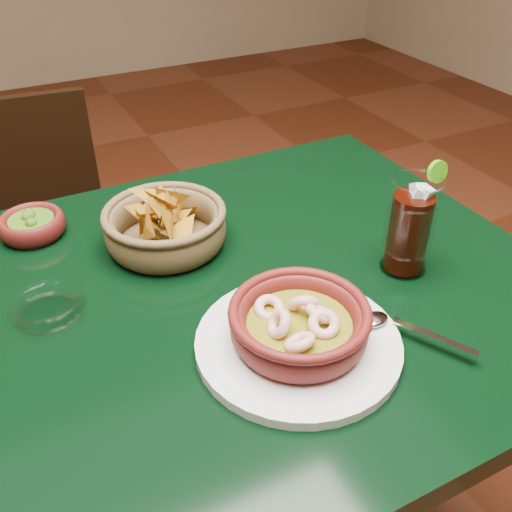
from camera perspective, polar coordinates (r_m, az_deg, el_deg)
name	(u,v)px	position (r m, az deg, el deg)	size (l,w,h in m)	color
dining_table	(169,358)	(0.90, -8.67, -10.01)	(1.20, 0.80, 0.75)	black
dining_chair	(42,252)	(1.56, -20.61, 0.39)	(0.41, 0.41, 0.82)	black
shrimp_plate	(299,329)	(0.74, 4.35, -7.28)	(0.33, 0.27, 0.08)	silver
chip_basket	(165,226)	(0.95, -9.07, 3.00)	(0.23, 0.23, 0.13)	brown
guacamole_ramekin	(32,225)	(1.04, -21.49, 2.95)	(0.13, 0.13, 0.04)	#521210
cola_drink	(410,227)	(0.89, 15.11, 2.85)	(0.16, 0.16, 0.18)	white
glass_ashtray	(48,308)	(0.86, -20.11, -4.87)	(0.11, 0.11, 0.03)	white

